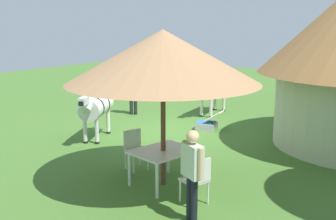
{
  "coord_description": "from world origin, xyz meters",
  "views": [
    {
      "loc": [
        9.96,
        6.94,
        3.3
      ],
      "look_at": [
        1.22,
        0.8,
        1.0
      ],
      "focal_mm": 43.54,
      "sensor_mm": 36.0,
      "label": 1
    }
  ],
  "objects_px": {
    "striped_lounge_chair": "(209,122)",
    "zebra_nearest_camera": "(213,88)",
    "patio_chair_east_end": "(135,147)",
    "patio_chair_near_lawn": "(197,178)",
    "zebra_by_umbrella": "(96,107)",
    "guest_beside_umbrella": "(192,167)",
    "standing_watcher": "(133,86)",
    "shade_umbrella": "(163,57)",
    "patio_dining_table": "(163,154)"
  },
  "relations": [
    {
      "from": "striped_lounge_chair",
      "to": "patio_chair_near_lawn",
      "type": "bearing_deg",
      "value": -164.71
    },
    {
      "from": "shade_umbrella",
      "to": "zebra_by_umbrella",
      "type": "distance_m",
      "value": 4.29
    },
    {
      "from": "guest_beside_umbrella",
      "to": "zebra_nearest_camera",
      "type": "distance_m",
      "value": 8.36
    },
    {
      "from": "patio_dining_table",
      "to": "patio_chair_east_end",
      "type": "height_order",
      "value": "patio_chair_east_end"
    },
    {
      "from": "patio_chair_near_lawn",
      "to": "guest_beside_umbrella",
      "type": "height_order",
      "value": "guest_beside_umbrella"
    },
    {
      "from": "shade_umbrella",
      "to": "guest_beside_umbrella",
      "type": "bearing_deg",
      "value": 52.41
    },
    {
      "from": "zebra_nearest_camera",
      "to": "patio_dining_table",
      "type": "bearing_deg",
      "value": 103.78
    },
    {
      "from": "patio_chair_east_end",
      "to": "patio_chair_near_lawn",
      "type": "xyz_separation_m",
      "value": [
        0.82,
        2.16,
        0.0
      ]
    },
    {
      "from": "patio_chair_near_lawn",
      "to": "zebra_by_umbrella",
      "type": "xyz_separation_m",
      "value": [
        -2.09,
        -4.64,
        0.41
      ]
    },
    {
      "from": "zebra_nearest_camera",
      "to": "patio_chair_near_lawn",
      "type": "bearing_deg",
      "value": 110.13
    },
    {
      "from": "patio_chair_east_end",
      "to": "striped_lounge_chair",
      "type": "relative_size",
      "value": 1.0
    },
    {
      "from": "patio_chair_near_lawn",
      "to": "zebra_nearest_camera",
      "type": "xyz_separation_m",
      "value": [
        -6.87,
        -3.49,
        0.46
      ]
    },
    {
      "from": "guest_beside_umbrella",
      "to": "zebra_nearest_camera",
      "type": "xyz_separation_m",
      "value": [
        -7.47,
        -3.75,
        0.03
      ]
    },
    {
      "from": "patio_chair_near_lawn",
      "to": "zebra_by_umbrella",
      "type": "bearing_deg",
      "value": 87.69
    },
    {
      "from": "striped_lounge_chair",
      "to": "zebra_nearest_camera",
      "type": "distance_m",
      "value": 2.36
    },
    {
      "from": "patio_chair_near_lawn",
      "to": "standing_watcher",
      "type": "distance_m",
      "value": 7.8
    },
    {
      "from": "patio_dining_table",
      "to": "patio_chair_east_end",
      "type": "bearing_deg",
      "value": -109.71
    },
    {
      "from": "patio_chair_near_lawn",
      "to": "patio_chair_east_end",
      "type": "bearing_deg",
      "value": 91.09
    },
    {
      "from": "patio_chair_near_lawn",
      "to": "zebra_nearest_camera",
      "type": "distance_m",
      "value": 7.72
    },
    {
      "from": "shade_umbrella",
      "to": "standing_watcher",
      "type": "distance_m",
      "value": 6.9
    },
    {
      "from": "patio_chair_near_lawn",
      "to": "guest_beside_umbrella",
      "type": "bearing_deg",
      "value": -134.27
    },
    {
      "from": "patio_chair_east_end",
      "to": "guest_beside_umbrella",
      "type": "height_order",
      "value": "guest_beside_umbrella"
    },
    {
      "from": "shade_umbrella",
      "to": "zebra_nearest_camera",
      "type": "distance_m",
      "value": 7.08
    },
    {
      "from": "guest_beside_umbrella",
      "to": "zebra_nearest_camera",
      "type": "bearing_deg",
      "value": -37.03
    },
    {
      "from": "standing_watcher",
      "to": "guest_beside_umbrella",
      "type": "bearing_deg",
      "value": 105.78
    },
    {
      "from": "standing_watcher",
      "to": "striped_lounge_chair",
      "type": "bearing_deg",
      "value": 143.96
    },
    {
      "from": "striped_lounge_chair",
      "to": "standing_watcher",
      "type": "bearing_deg",
      "value": 72.87
    },
    {
      "from": "shade_umbrella",
      "to": "patio_chair_east_end",
      "type": "xyz_separation_m",
      "value": [
        -0.39,
        -1.09,
        -2.13
      ]
    },
    {
      "from": "patio_dining_table",
      "to": "patio_chair_near_lawn",
      "type": "xyz_separation_m",
      "value": [
        0.43,
        1.07,
        -0.13
      ]
    },
    {
      "from": "patio_dining_table",
      "to": "striped_lounge_chair",
      "type": "bearing_deg",
      "value": -162.16
    },
    {
      "from": "patio_chair_near_lawn",
      "to": "guest_beside_umbrella",
      "type": "distance_m",
      "value": 0.79
    },
    {
      "from": "guest_beside_umbrella",
      "to": "standing_watcher",
      "type": "xyz_separation_m",
      "value": [
        -5.76,
        -6.09,
        0.1
      ]
    },
    {
      "from": "shade_umbrella",
      "to": "zebra_by_umbrella",
      "type": "height_order",
      "value": "shade_umbrella"
    },
    {
      "from": "patio_dining_table",
      "to": "standing_watcher",
      "type": "bearing_deg",
      "value": -134.86
    },
    {
      "from": "patio_chair_east_end",
      "to": "guest_beside_umbrella",
      "type": "bearing_deg",
      "value": 79.38
    },
    {
      "from": "zebra_nearest_camera",
      "to": "zebra_by_umbrella",
      "type": "xyz_separation_m",
      "value": [
        4.79,
        -1.16,
        -0.05
      ]
    },
    {
      "from": "shade_umbrella",
      "to": "patio_chair_near_lawn",
      "type": "height_order",
      "value": "shade_umbrella"
    },
    {
      "from": "patio_chair_east_end",
      "to": "striped_lounge_chair",
      "type": "bearing_deg",
      "value": -155.51
    },
    {
      "from": "patio_chair_near_lawn",
      "to": "zebra_by_umbrella",
      "type": "height_order",
      "value": "zebra_by_umbrella"
    },
    {
      "from": "patio_chair_east_end",
      "to": "patio_chair_near_lawn",
      "type": "distance_m",
      "value": 2.31
    },
    {
      "from": "patio_chair_east_end",
      "to": "striped_lounge_chair",
      "type": "height_order",
      "value": "patio_chair_east_end"
    },
    {
      "from": "patio_chair_near_lawn",
      "to": "striped_lounge_chair",
      "type": "xyz_separation_m",
      "value": [
        -4.86,
        -2.5,
        -0.27
      ]
    },
    {
      "from": "patio_dining_table",
      "to": "patio_chair_near_lawn",
      "type": "bearing_deg",
      "value": 68.11
    },
    {
      "from": "standing_watcher",
      "to": "zebra_by_umbrella",
      "type": "distance_m",
      "value": 3.3
    },
    {
      "from": "striped_lounge_chair",
      "to": "guest_beside_umbrella",
      "type": "bearing_deg",
      "value": -165.07
    },
    {
      "from": "guest_beside_umbrella",
      "to": "patio_chair_east_end",
      "type": "bearing_deg",
      "value": -4.01
    },
    {
      "from": "patio_chair_east_end",
      "to": "standing_watcher",
      "type": "height_order",
      "value": "standing_watcher"
    },
    {
      "from": "patio_dining_table",
      "to": "zebra_by_umbrella",
      "type": "distance_m",
      "value": 3.95
    },
    {
      "from": "patio_dining_table",
      "to": "standing_watcher",
      "type": "relative_size",
      "value": 0.8
    },
    {
      "from": "guest_beside_umbrella",
      "to": "zebra_nearest_camera",
      "type": "height_order",
      "value": "guest_beside_umbrella"
    }
  ]
}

